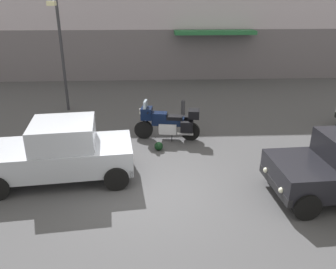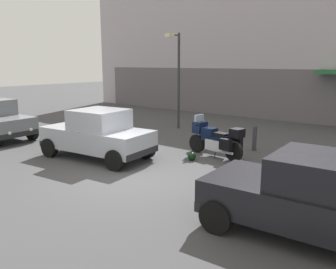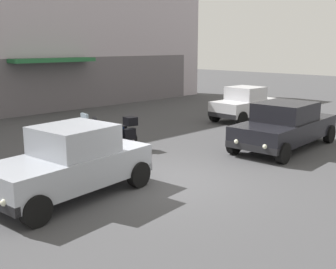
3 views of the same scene
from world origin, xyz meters
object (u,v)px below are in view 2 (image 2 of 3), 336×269
(motorcycle, at_px, (216,139))
(bollard_curbside, at_px, (255,137))
(car_sedan_far, at_px, (331,201))
(car_wagon_end, at_px, (98,134))
(helmet, at_px, (192,156))
(streetlamp_curbside, at_px, (177,71))

(motorcycle, height_order, bollard_curbside, motorcycle)
(car_sedan_far, distance_m, car_wagon_end, 7.65)
(car_sedan_far, bearing_deg, helmet, -33.20)
(car_wagon_end, height_order, streetlamp_curbside, streetlamp_curbside)
(motorcycle, height_order, helmet, motorcycle)
(helmet, bearing_deg, car_sedan_far, -29.99)
(car_wagon_end, bearing_deg, motorcycle, -145.32)
(helmet, bearing_deg, bollard_curbside, 68.23)
(motorcycle, relative_size, car_wagon_end, 0.56)
(helmet, height_order, car_sedan_far, car_sedan_far)
(car_wagon_end, distance_m, streetlamp_curbside, 6.29)
(car_sedan_far, distance_m, bollard_curbside, 6.66)
(car_wagon_end, xyz_separation_m, bollard_curbside, (3.63, 4.22, -0.31))
(motorcycle, bearing_deg, car_sedan_far, 149.58)
(bollard_curbside, bearing_deg, motorcycle, -111.89)
(car_sedan_far, distance_m, streetlamp_curbside, 11.37)
(streetlamp_curbside, height_order, bollard_curbside, streetlamp_curbside)
(motorcycle, relative_size, car_sedan_far, 0.48)
(motorcycle, height_order, car_sedan_far, car_sedan_far)
(car_sedan_far, bearing_deg, streetlamp_curbside, -41.94)
(motorcycle, height_order, streetlamp_curbside, streetlamp_curbside)
(motorcycle, xyz_separation_m, helmet, (-0.35, -0.90, -0.48))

